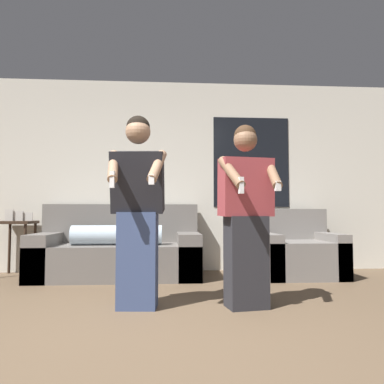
{
  "coord_description": "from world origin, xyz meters",
  "views": [
    {
      "loc": [
        0.04,
        -2.21,
        0.8
      ],
      "look_at": [
        0.26,
        1.02,
        0.99
      ],
      "focal_mm": 35.0,
      "sensor_mm": 36.0,
      "label": 1
    }
  ],
  "objects_px": {
    "armchair": "(297,253)",
    "person_left": "(138,210)",
    "couch": "(119,252)",
    "person_right": "(246,215)",
    "side_table": "(17,230)"
  },
  "relations": [
    {
      "from": "couch",
      "to": "person_right",
      "type": "distance_m",
      "value": 2.15
    },
    {
      "from": "couch",
      "to": "person_right",
      "type": "xyz_separation_m",
      "value": [
        1.29,
        -1.66,
        0.47
      ]
    },
    {
      "from": "person_right",
      "to": "couch",
      "type": "bearing_deg",
      "value": 127.91
    },
    {
      "from": "couch",
      "to": "side_table",
      "type": "xyz_separation_m",
      "value": [
        -1.34,
        0.22,
        0.27
      ]
    },
    {
      "from": "couch",
      "to": "person_left",
      "type": "bearing_deg",
      "value": -77.52
    },
    {
      "from": "side_table",
      "to": "person_right",
      "type": "xyz_separation_m",
      "value": [
        2.63,
        -1.87,
        0.2
      ]
    },
    {
      "from": "couch",
      "to": "armchair",
      "type": "relative_size",
      "value": 2.07
    },
    {
      "from": "armchair",
      "to": "person_left",
      "type": "distance_m",
      "value": 2.54
    },
    {
      "from": "armchair",
      "to": "person_right",
      "type": "distance_m",
      "value": 1.95
    },
    {
      "from": "armchair",
      "to": "side_table",
      "type": "bearing_deg",
      "value": 175.55
    },
    {
      "from": "person_left",
      "to": "armchair",
      "type": "bearing_deg",
      "value": 38.52
    },
    {
      "from": "couch",
      "to": "person_left",
      "type": "height_order",
      "value": "person_left"
    },
    {
      "from": "couch",
      "to": "armchair",
      "type": "distance_m",
      "value": 2.3
    },
    {
      "from": "side_table",
      "to": "person_right",
      "type": "distance_m",
      "value": 3.24
    },
    {
      "from": "armchair",
      "to": "side_table",
      "type": "distance_m",
      "value": 3.67
    }
  ]
}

